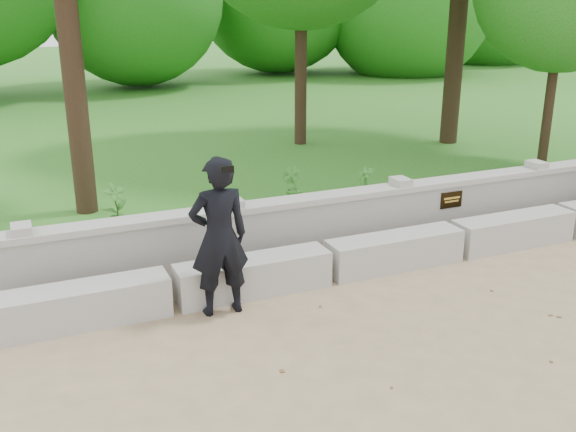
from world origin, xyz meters
The scene contains 8 objects.
ground centered at (0.00, 0.00, 0.00)m, with size 80.00×80.00×0.00m, color #A08562.
lawn centered at (0.00, 14.00, 0.12)m, with size 40.00×22.00×0.25m, color #2B6919.
concrete_bench centered at (0.00, 1.90, 0.22)m, with size 11.90×0.45×0.45m.
parapet_wall centered at (0.00, 2.60, 0.46)m, with size 12.50×0.35×0.90m.
man_main centered at (-3.52, 1.58, 0.91)m, with size 0.68×0.60×1.82m.
shrub_a centered at (-4.22, 4.22, 0.59)m, with size 0.36×0.24×0.68m, color #357327.
shrub_b centered at (-1.46, 4.21, 0.56)m, with size 0.34×0.27×0.62m, color #357327.
shrub_d centered at (-0.30, 3.93, 0.54)m, with size 0.32×0.29×0.57m, color #357327.
Camera 1 is at (-5.46, -4.78, 3.37)m, focal length 40.00 mm.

